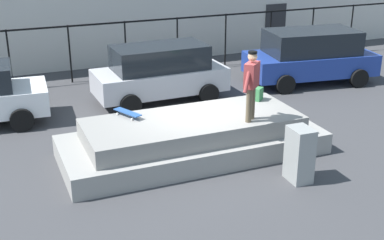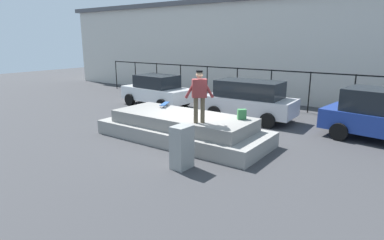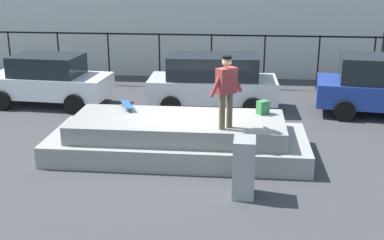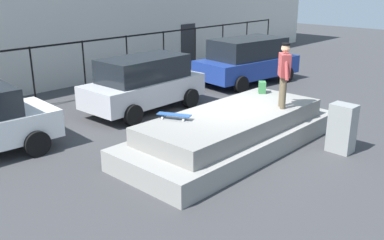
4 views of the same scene
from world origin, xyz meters
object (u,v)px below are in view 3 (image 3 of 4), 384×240
(skateboarder, at_px, (226,87))
(skateboard, at_px, (127,105))
(car_white_sedan_near, at_px, (48,80))
(car_silver_hatchback_mid, at_px, (213,81))
(backpack, at_px, (263,107))
(utility_box, at_px, (244,168))

(skateboarder, bearing_deg, skateboard, 152.50)
(car_white_sedan_near, bearing_deg, car_silver_hatchback_mid, 0.21)
(backpack, relative_size, car_white_sedan_near, 0.08)
(skateboarder, xyz_separation_m, car_white_sedan_near, (-6.08, 4.78, -1.06))
(backpack, height_order, car_silver_hatchback_mid, car_silver_hatchback_mid)
(skateboarder, height_order, utility_box, skateboarder)
(skateboard, xyz_separation_m, backpack, (3.49, -0.13, 0.07))
(backpack, distance_m, utility_box, 2.80)
(skateboarder, height_order, backpack, skateboarder)
(skateboarder, distance_m, car_white_sedan_near, 7.81)
(utility_box, bearing_deg, car_white_sedan_near, 137.70)
(utility_box, bearing_deg, car_silver_hatchback_mid, 100.81)
(backpack, bearing_deg, skateboarder, -164.31)
(backpack, relative_size, utility_box, 0.28)
(car_white_sedan_near, bearing_deg, utility_box, -43.90)
(car_white_sedan_near, bearing_deg, backpack, -27.02)
(skateboarder, xyz_separation_m, utility_box, (0.43, -1.49, -1.30))
(skateboarder, xyz_separation_m, car_silver_hatchback_mid, (-0.59, 4.80, -0.98))
(skateboarder, distance_m, utility_box, 2.02)
(skateboard, relative_size, car_white_sedan_near, 0.20)
(car_silver_hatchback_mid, bearing_deg, backpack, -67.56)
(car_silver_hatchback_mid, bearing_deg, skateboarder, -83.05)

